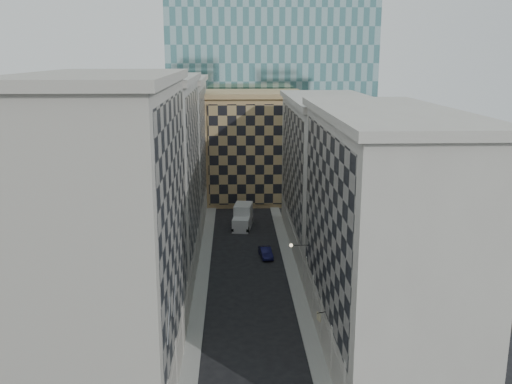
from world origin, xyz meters
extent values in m
cube|color=gray|center=(-5.25, 30.00, 0.07)|extent=(1.50, 100.00, 0.15)
cube|color=gray|center=(5.25, 30.00, 0.07)|extent=(1.50, 100.00, 0.15)
cube|color=#A6A196|center=(-11.00, 11.00, 11.50)|extent=(10.00, 22.00, 23.00)
cube|color=gray|center=(-6.12, 11.00, 13.00)|extent=(0.25, 19.36, 18.00)
cube|color=#A6A196|center=(-6.20, 11.00, 1.60)|extent=(0.45, 21.12, 3.20)
cube|color=#A6A196|center=(-11.00, 11.00, 23.35)|extent=(10.80, 22.80, 0.70)
cylinder|color=#A6A196|center=(-6.35, 8.25, 2.20)|extent=(0.90, 0.90, 4.40)
cylinder|color=#A6A196|center=(-6.35, 13.75, 2.20)|extent=(0.90, 0.90, 4.40)
cylinder|color=#A6A196|center=(-6.35, 19.25, 2.20)|extent=(0.90, 0.90, 4.40)
cube|color=gray|center=(-11.00, 33.00, 11.00)|extent=(10.00, 22.00, 22.00)
cube|color=gray|center=(-6.12, 33.00, 12.50)|extent=(0.25, 19.36, 17.00)
cube|color=gray|center=(-6.20, 33.00, 1.60)|extent=(0.45, 21.12, 3.20)
cube|color=gray|center=(-11.00, 33.00, 22.35)|extent=(10.80, 22.80, 0.70)
cylinder|color=gray|center=(-6.35, 24.75, 2.20)|extent=(0.90, 0.90, 4.40)
cylinder|color=gray|center=(-6.35, 30.25, 2.20)|extent=(0.90, 0.90, 4.40)
cylinder|color=gray|center=(-6.35, 35.75, 2.20)|extent=(0.90, 0.90, 4.40)
cylinder|color=gray|center=(-6.35, 41.25, 2.20)|extent=(0.90, 0.90, 4.40)
cube|color=#A6A196|center=(-11.00, 55.00, 10.50)|extent=(10.00, 22.00, 21.00)
cube|color=gray|center=(-6.12, 55.00, 12.00)|extent=(0.25, 19.36, 16.00)
cube|color=#A6A196|center=(-6.20, 55.00, 1.60)|extent=(0.45, 21.12, 3.20)
cube|color=#A6A196|center=(-11.00, 55.00, 21.35)|extent=(10.80, 22.80, 0.70)
cylinder|color=#A6A196|center=(-6.35, 46.75, 2.20)|extent=(0.90, 0.90, 4.40)
cylinder|color=#A6A196|center=(-6.35, 52.25, 2.20)|extent=(0.90, 0.90, 4.40)
cylinder|color=#A6A196|center=(-6.35, 57.75, 2.20)|extent=(0.90, 0.90, 4.40)
cylinder|color=#A6A196|center=(-6.35, 63.25, 2.20)|extent=(0.90, 0.90, 4.40)
cube|color=#ACA79D|center=(11.00, 15.00, 10.00)|extent=(10.00, 26.00, 20.00)
cube|color=gray|center=(6.12, 15.00, 11.50)|extent=(0.25, 22.88, 15.00)
cube|color=#ACA79D|center=(6.20, 15.00, 1.60)|extent=(0.45, 24.96, 3.20)
cube|color=#ACA79D|center=(11.00, 15.00, 20.35)|extent=(10.80, 26.80, 0.70)
cylinder|color=#ACA79D|center=(6.35, 9.80, 2.20)|extent=(0.90, 0.90, 4.40)
cylinder|color=#ACA79D|center=(6.35, 15.00, 2.20)|extent=(0.90, 0.90, 4.40)
cylinder|color=#ACA79D|center=(6.35, 20.20, 2.20)|extent=(0.90, 0.90, 4.40)
cylinder|color=#ACA79D|center=(6.35, 25.40, 2.20)|extent=(0.90, 0.90, 4.40)
cube|color=#ACA79D|center=(11.00, 42.00, 9.50)|extent=(10.00, 28.00, 19.00)
cube|color=gray|center=(6.12, 42.00, 11.00)|extent=(0.25, 24.64, 14.00)
cube|color=#ACA79D|center=(6.20, 42.00, 1.60)|extent=(0.45, 26.88, 3.20)
cube|color=#ACA79D|center=(11.00, 42.00, 19.35)|extent=(10.80, 28.80, 0.70)
cube|color=tan|center=(2.00, 68.00, 9.00)|extent=(16.00, 14.00, 18.00)
cube|color=tan|center=(2.00, 60.90, 9.00)|extent=(15.20, 0.25, 16.50)
cube|color=tan|center=(2.00, 68.00, 18.40)|extent=(16.80, 14.80, 0.80)
cube|color=#2F2B25|center=(0.00, 82.00, 14.00)|extent=(6.00, 6.00, 28.00)
cube|color=#2F2B25|center=(0.00, 82.00, 28.70)|extent=(7.00, 7.00, 1.40)
cylinder|color=gray|center=(-5.90, 4.00, 8.00)|extent=(0.10, 2.33, 2.33)
cylinder|color=gray|center=(-5.90, 8.00, 8.00)|extent=(0.10, 2.33, 2.33)
cylinder|color=black|center=(5.10, 24.00, 6.20)|extent=(1.80, 0.08, 0.08)
sphere|color=#FFE5B2|center=(4.20, 24.00, 6.20)|extent=(0.36, 0.36, 0.36)
cube|color=silver|center=(-0.52, 48.54, 0.97)|extent=(2.70, 2.89, 1.94)
cube|color=silver|center=(-0.13, 51.31, 1.67)|extent=(2.99, 4.18, 3.34)
cylinder|color=black|center=(-1.71, 47.83, 0.48)|extent=(0.45, 1.00, 0.97)
cylinder|color=black|center=(0.42, 47.53, 0.48)|extent=(0.45, 1.00, 0.97)
cylinder|color=black|center=(-1.02, 52.74, 0.48)|extent=(0.45, 1.00, 0.97)
cylinder|color=black|center=(1.11, 52.44, 0.48)|extent=(0.45, 1.00, 0.97)
imported|color=#0F1039|center=(2.42, 37.47, 0.64)|extent=(1.79, 4.01, 1.28)
cylinder|color=black|center=(5.60, 12.71, 4.19)|extent=(0.77, 0.30, 0.06)
cube|color=#BFB58C|center=(5.40, 12.71, 3.80)|extent=(0.27, 0.67, 0.69)
camera|label=1|loc=(-1.58, -30.45, 24.99)|focal=40.00mm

